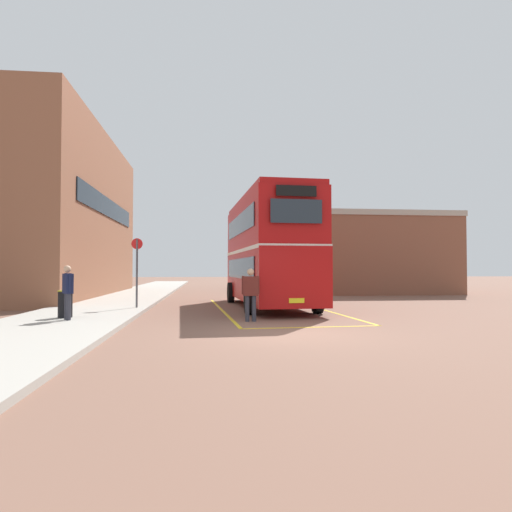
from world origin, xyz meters
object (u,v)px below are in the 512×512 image
double_decker_bus (268,250)px  litter_bin (65,304)px  pedestrian_boarding (251,291)px  pedestrian_waiting_near (68,289)px  single_deck_bus (273,269)px  bus_stop_sign (137,266)px

double_decker_bus → litter_bin: (-7.12, -4.75, -1.94)m
double_decker_bus → pedestrian_boarding: size_ratio=5.91×
pedestrian_boarding → litter_bin: bearing=174.9°
pedestrian_waiting_near → litter_bin: 0.93m
double_decker_bus → single_deck_bus: 18.17m
double_decker_bus → litter_bin: 8.78m
double_decker_bus → pedestrian_boarding: (-1.27, -5.27, -1.54)m
single_deck_bus → litter_bin: size_ratio=9.86×
single_deck_bus → litter_bin: bearing=-113.8°
pedestrian_waiting_near → litter_bin: size_ratio=1.91×
single_deck_bus → pedestrian_waiting_near: size_ratio=5.16×
pedestrian_waiting_near → bus_stop_sign: bearing=71.9°
single_deck_bus → pedestrian_waiting_near: 25.33m
double_decker_bus → bus_stop_sign: double_decker_bus is taller
pedestrian_boarding → pedestrian_waiting_near: 5.57m
litter_bin → bus_stop_sign: bus_stop_sign is taller
single_deck_bus → bus_stop_sign: 20.84m
single_deck_bus → bus_stop_sign: (-8.30, -19.12, 0.16)m
double_decker_bus → pedestrian_waiting_near: bearing=-141.4°
double_decker_bus → litter_bin: bearing=-146.3°
double_decker_bus → pedestrian_boarding: bearing=-103.6°
litter_bin → bus_stop_sign: bearing=64.7°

